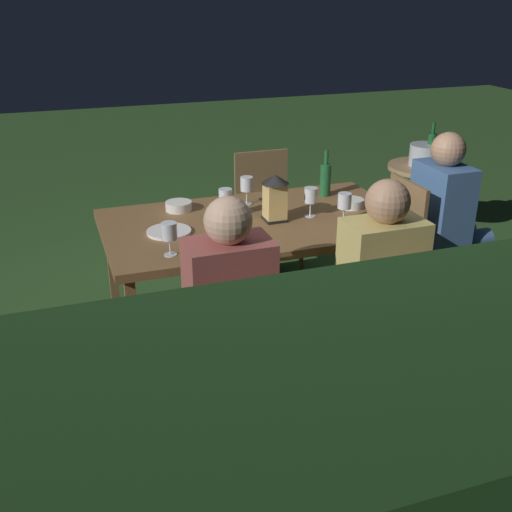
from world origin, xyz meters
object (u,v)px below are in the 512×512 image
object	(u,v)px
chair_side_left_a	(266,207)
wine_glass_d	(311,197)
chair_side_right_b	(239,350)
green_bottle_on_table	(325,179)
wine_glass_b	(345,202)
ice_bucket	(426,153)
chair_side_right_a	(392,321)
wine_glass_c	(169,233)
dining_table	(256,229)
side_table	(422,190)
bowl_bread	(226,226)
person_in_blue	(449,212)
plate_a	(387,222)
wine_glass_a	(247,185)
plate_b	(169,232)
person_in_rust	(226,300)
wine_glass_e	(226,198)
lantern_centerpiece	(275,195)
chair_head_near	(420,238)
bowl_olives	(352,203)
person_in_mustard	(374,276)
bowl_salad	(179,206)

from	to	relation	value
chair_side_left_a	wine_glass_d	xyz separation A→B (m)	(0.07, 0.92, 0.37)
chair_side_right_b	green_bottle_on_table	bearing A→B (deg)	-129.10
wine_glass_b	wine_glass_d	distance (m)	0.20
green_bottle_on_table	ice_bucket	size ratio (longest dim) A/B	0.84
chair_side_right_a	green_bottle_on_table	xyz separation A→B (m)	(-0.17, -1.15, 0.36)
green_bottle_on_table	ice_bucket	xyz separation A→B (m)	(-1.25, -0.77, -0.13)
chair_side_right_b	wine_glass_c	size ratio (longest dim) A/B	5.15
dining_table	wine_glass_c	bearing A→B (deg)	30.51
wine_glass_c	side_table	world-z (taller)	wine_glass_c
wine_glass_c	chair_side_right_b	bearing A→B (deg)	107.87
wine_glass_b	bowl_bread	size ratio (longest dim) A/B	1.25
person_in_blue	chair_side_right_a	size ratio (longest dim) A/B	1.32
wine_glass_c	plate_a	size ratio (longest dim) A/B	0.71
person_in_blue	bowl_bread	size ratio (longest dim) A/B	8.51
wine_glass_a	wine_glass_c	bearing A→B (deg)	45.62
plate_b	bowl_bread	bearing A→B (deg)	165.84
person_in_rust	ice_bucket	bearing A→B (deg)	-141.70
chair_side_left_a	side_table	distance (m)	1.42
chair_side_right_a	plate_a	size ratio (longest dim) A/B	3.65
wine_glass_e	lantern_centerpiece	bearing A→B (deg)	151.41
chair_head_near	wine_glass_e	distance (m)	1.30
wine_glass_c	side_table	xyz separation A→B (m)	(-2.35, -1.37, -0.44)
bowl_olives	chair_side_right_b	bearing A→B (deg)	41.94
lantern_centerpiece	plate_a	xyz separation A→B (m)	(-0.58, 0.25, -0.14)
chair_side_left_a	wine_glass_b	world-z (taller)	wine_glass_b
wine_glass_e	person_in_mustard	bearing A→B (deg)	124.40
plate_a	person_in_mustard	bearing A→B (deg)	53.36
side_table	wine_glass_d	bearing A→B (deg)	36.21
wine_glass_c	wine_glass_d	xyz separation A→B (m)	(-0.87, -0.29, 0.00)
wine_glass_d	ice_bucket	world-z (taller)	ice_bucket
person_in_rust	wine_glass_e	world-z (taller)	person_in_rust
wine_glass_d	chair_side_left_a	bearing A→B (deg)	-94.34
wine_glass_b	ice_bucket	world-z (taller)	ice_bucket
bowl_salad	ice_bucket	bearing A→B (deg)	-161.21
chair_side_left_a	person_in_mustard	xyz separation A→B (m)	(0.00, 1.55, 0.15)
green_bottle_on_table	wine_glass_b	xyz separation A→B (m)	(0.10, 0.47, 0.01)
chair_side_left_a	wine_glass_a	bearing A→B (deg)	59.91
chair_side_right_b	wine_glass_c	distance (m)	0.68
wine_glass_e	green_bottle_on_table	bearing A→B (deg)	-165.60
chair_head_near	plate_a	size ratio (longest dim) A/B	3.65
green_bottle_on_table	dining_table	bearing A→B (deg)	26.53
person_in_rust	wine_glass_a	xyz separation A→B (m)	(-0.42, -0.96, 0.22)
person_in_mustard	wine_glass_e	xyz separation A→B (m)	(0.53, -0.78, 0.22)
chair_side_right_a	bowl_bread	bearing A→B (deg)	-52.39
dining_table	wine_glass_d	world-z (taller)	wine_glass_d
chair_head_near	lantern_centerpiece	distance (m)	1.08
wine_glass_b	plate_b	world-z (taller)	wine_glass_b
lantern_centerpiece	bowl_salad	distance (m)	0.60
green_bottle_on_table	bowl_bread	xyz separation A→B (m)	(0.76, 0.39, -0.08)
wine_glass_a	bowl_olives	world-z (taller)	wine_glass_a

